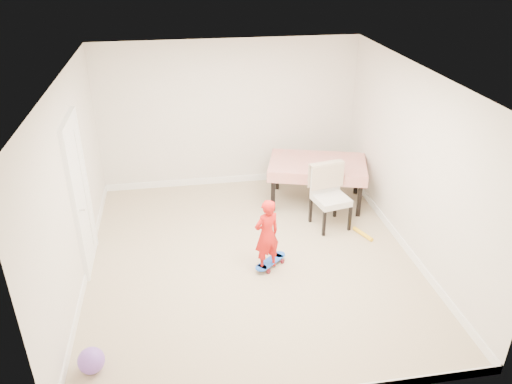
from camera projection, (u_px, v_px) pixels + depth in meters
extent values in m
plane|color=tan|center=(251.00, 258.00, 7.08)|extent=(5.00, 5.00, 0.00)
cube|color=white|center=(250.00, 78.00, 5.89)|extent=(4.50, 5.00, 0.04)
cube|color=silver|center=(229.00, 115.00, 8.66)|extent=(4.50, 0.04, 2.60)
cube|color=silver|center=(295.00, 297.00, 4.31)|extent=(4.50, 0.04, 2.60)
cube|color=silver|center=(73.00, 188.00, 6.16)|extent=(0.04, 5.00, 2.60)
cube|color=silver|center=(412.00, 164.00, 6.80)|extent=(0.04, 5.00, 2.60)
cube|color=white|center=(81.00, 197.00, 6.55)|extent=(0.11, 0.94, 2.11)
cube|color=white|center=(231.00, 179.00, 9.23)|extent=(4.50, 0.02, 0.12)
cube|color=white|center=(88.00, 270.00, 6.73)|extent=(0.02, 5.00, 0.12)
cube|color=white|center=(401.00, 241.00, 7.37)|extent=(0.02, 5.00, 0.12)
imported|color=red|center=(267.00, 237.00, 6.62)|extent=(0.44, 0.37, 1.03)
sphere|color=#8152C5|center=(91.00, 361.00, 5.19)|extent=(0.28, 0.28, 0.28)
cylinder|color=yellow|center=(363.00, 234.00, 7.60)|extent=(0.21, 0.39, 0.06)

